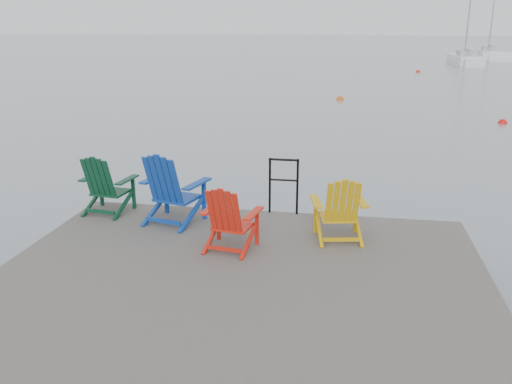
% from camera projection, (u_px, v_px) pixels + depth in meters
% --- Properties ---
extents(ground, '(400.00, 400.00, 0.00)m').
position_uv_depth(ground, '(238.00, 316.00, 6.59)').
color(ground, gray).
rests_on(ground, ground).
extents(dock, '(6.00, 5.00, 1.40)m').
position_uv_depth(dock, '(237.00, 290.00, 6.49)').
color(dock, '#282624').
rests_on(dock, ground).
extents(handrail, '(0.48, 0.04, 0.90)m').
position_uv_depth(handrail, '(284.00, 181.00, 8.55)').
color(handrail, black).
rests_on(handrail, dock).
extents(chair_green, '(0.83, 0.78, 0.96)m').
position_uv_depth(chair_green, '(106.00, 184.00, 8.57)').
color(chair_green, '#09351F').
rests_on(chair_green, dock).
extents(chair_blue, '(1.02, 0.97, 1.10)m').
position_uv_depth(chair_blue, '(171.00, 188.00, 8.11)').
color(chair_blue, navy).
rests_on(chair_blue, dock).
extents(chair_red, '(0.80, 0.76, 0.91)m').
position_uv_depth(chair_red, '(229.00, 218.00, 7.15)').
color(chair_red, red).
rests_on(chair_red, dock).
extents(chair_yellow, '(0.84, 0.79, 0.93)m').
position_uv_depth(chair_yellow, '(340.00, 208.00, 7.47)').
color(chair_yellow, '#C6920B').
rests_on(chair_yellow, dock).
extents(sailboat_near, '(2.12, 7.81, 10.84)m').
position_uv_depth(sailboat_near, '(465.00, 60.00, 49.24)').
color(sailboat_near, silver).
rests_on(sailboat_near, ground).
extents(sailboat_mid, '(2.91, 8.08, 10.98)m').
position_uv_depth(sailboat_mid, '(488.00, 54.00, 59.45)').
color(sailboat_mid, silver).
rests_on(sailboat_mid, ground).
extents(buoy_a, '(0.32, 0.32, 0.32)m').
position_uv_depth(buoy_a, '(502.00, 123.00, 19.55)').
color(buoy_a, red).
rests_on(buoy_a, ground).
extents(buoy_b, '(0.35, 0.35, 0.35)m').
position_uv_depth(buoy_b, '(340.00, 100.00, 25.75)').
color(buoy_b, '#CC4B0C').
rests_on(buoy_b, ground).
extents(buoy_d, '(0.35, 0.35, 0.35)m').
position_uv_depth(buoy_d, '(418.00, 72.00, 40.91)').
color(buoy_d, red).
rests_on(buoy_d, ground).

